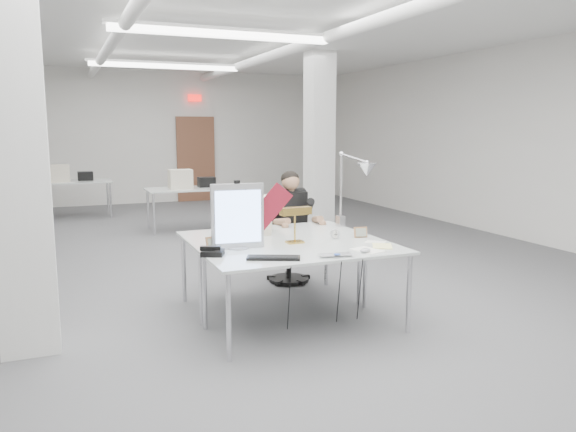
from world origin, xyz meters
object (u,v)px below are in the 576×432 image
object	(u,v)px
desk_main	(306,252)
bankers_lamp	(295,226)
seated_person	(290,208)
laptop	(337,256)
beige_monitor	(253,215)
architect_lamp	(352,193)
office_chair	(289,242)
monitor	(237,216)
desk_phone	(213,253)

from	to	relation	value
desk_main	bankers_lamp	xyz separation A→B (m)	(0.03, 0.33, 0.17)
seated_person	laptop	xyz separation A→B (m)	(-0.36, -1.90, -0.13)
beige_monitor	architect_lamp	xyz separation A→B (m)	(1.01, -0.28, 0.21)
desk_main	beige_monitor	size ratio (longest dim) A/B	4.51
office_chair	laptop	bearing A→B (deg)	-121.37
beige_monitor	bankers_lamp	bearing A→B (deg)	-50.86
beige_monitor	architect_lamp	bearing A→B (deg)	7.27
monitor	beige_monitor	distance (m)	0.79
monitor	desk_phone	size ratio (longest dim) A/B	3.19
monitor	laptop	distance (m)	0.99
monitor	architect_lamp	distance (m)	1.45
desk_phone	beige_monitor	bearing A→B (deg)	77.48
office_chair	beige_monitor	size ratio (longest dim) A/B	2.43
office_chair	beige_monitor	distance (m)	0.99
monitor	architect_lamp	size ratio (longest dim) A/B	0.74
laptop	bankers_lamp	world-z (taller)	bankers_lamp
desk_main	laptop	world-z (taller)	laptop
desk_main	office_chair	bearing A→B (deg)	72.97
bankers_lamp	architect_lamp	world-z (taller)	architect_lamp
bankers_lamp	desk_phone	xyz separation A→B (m)	(-0.86, -0.21, -0.14)
monitor	beige_monitor	size ratio (longest dim) A/B	1.48
desk_main	monitor	bearing A→B (deg)	150.16
desk_phone	office_chair	bearing A→B (deg)	72.56
architect_lamp	office_chair	bearing A→B (deg)	112.53
office_chair	seated_person	bearing A→B (deg)	-110.85
monitor	architect_lamp	bearing A→B (deg)	22.73
beige_monitor	monitor	bearing A→B (deg)	-95.77
office_chair	monitor	world-z (taller)	monitor
desk_phone	architect_lamp	bearing A→B (deg)	44.01
office_chair	laptop	world-z (taller)	office_chair
desk_phone	architect_lamp	distance (m)	1.82
desk_main	bankers_lamp	distance (m)	0.38
office_chair	seated_person	world-z (taller)	seated_person
desk_main	laptop	distance (m)	0.38
desk_main	architect_lamp	distance (m)	1.19
seated_person	desk_phone	size ratio (longest dim) A/B	4.96
monitor	architect_lamp	xyz separation A→B (m)	(1.39, 0.41, 0.10)
monitor	bankers_lamp	size ratio (longest dim) A/B	1.83
bankers_lamp	desk_main	bearing A→B (deg)	-99.70
seated_person	beige_monitor	bearing A→B (deg)	-161.32
office_chair	laptop	size ratio (longest dim) A/B	3.41
bankers_lamp	beige_monitor	xyz separation A→B (m)	(-0.20, 0.67, 0.03)
beige_monitor	architect_lamp	size ratio (longest dim) A/B	0.50
desk_phone	beige_monitor	size ratio (longest dim) A/B	0.46
bankers_lamp	desk_phone	distance (m)	0.89
seated_person	bankers_lamp	world-z (taller)	seated_person
laptop	desk_phone	xyz separation A→B (m)	(-0.95, 0.48, 0.01)
seated_person	desk_phone	xyz separation A→B (m)	(-1.31, -1.42, -0.12)
office_chair	beige_monitor	xyz separation A→B (m)	(-0.65, -0.59, 0.46)
bankers_lamp	beige_monitor	world-z (taller)	beige_monitor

